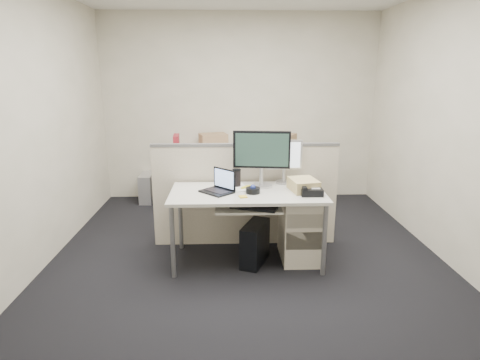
{
  "coord_description": "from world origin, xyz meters",
  "views": [
    {
      "loc": [
        -0.2,
        -3.74,
        1.84
      ],
      "look_at": [
        -0.07,
        0.15,
        0.81
      ],
      "focal_mm": 30.0,
      "sensor_mm": 36.0,
      "label": 1
    }
  ],
  "objects_px": {
    "desk": "(247,198)",
    "monitor_main": "(262,159)",
    "desk_phone": "(311,192)",
    "laptop": "(216,182)"
  },
  "relations": [
    {
      "from": "desk",
      "to": "monitor_main",
      "type": "xyz_separation_m",
      "value": [
        0.15,
        0.18,
        0.35
      ]
    },
    {
      "from": "desk_phone",
      "to": "laptop",
      "type": "bearing_deg",
      "value": 174.28
    },
    {
      "from": "monitor_main",
      "to": "laptop",
      "type": "height_order",
      "value": "monitor_main"
    },
    {
      "from": "laptop",
      "to": "desk",
      "type": "bearing_deg",
      "value": 49.37
    },
    {
      "from": "desk",
      "to": "monitor_main",
      "type": "relative_size",
      "value": 2.63
    },
    {
      "from": "desk",
      "to": "laptop",
      "type": "distance_m",
      "value": 0.35
    },
    {
      "from": "monitor_main",
      "to": "desk_phone",
      "type": "bearing_deg",
      "value": -27.2
    },
    {
      "from": "monitor_main",
      "to": "desk_phone",
      "type": "relative_size",
      "value": 2.79
    },
    {
      "from": "desk",
      "to": "desk_phone",
      "type": "bearing_deg",
      "value": -12.01
    },
    {
      "from": "laptop",
      "to": "desk_phone",
      "type": "xyz_separation_m",
      "value": [
        0.9,
        -0.11,
        -0.08
      ]
    }
  ]
}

